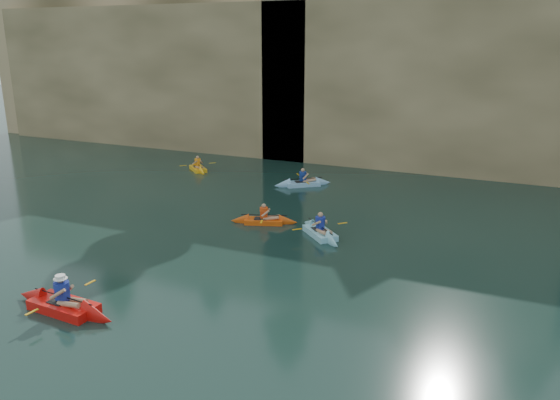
% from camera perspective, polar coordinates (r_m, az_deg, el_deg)
% --- Properties ---
extents(ground, '(160.00, 160.00, 0.00)m').
position_cam_1_polar(ground, '(15.11, -3.22, -15.00)').
color(ground, black).
rests_on(ground, ground).
extents(cliff, '(70.00, 16.00, 12.00)m').
position_cam_1_polar(cliff, '(41.87, 16.33, 13.30)').
color(cliff, tan).
rests_on(cliff, ground).
extents(cliff_slab_west, '(26.00, 2.40, 10.56)m').
position_cam_1_polar(cliff_slab_west, '(42.89, -13.57, 12.59)').
color(cliff_slab_west, tan).
rests_on(cliff_slab_west, ground).
extents(cliff_slab_center, '(24.00, 2.40, 11.40)m').
position_cam_1_polar(cliff_slab_center, '(34.30, 17.80, 12.10)').
color(cliff_slab_center, tan).
rests_on(cliff_slab_center, ground).
extents(sea_cave_west, '(4.50, 1.00, 4.00)m').
position_cam_1_polar(sea_cave_west, '(41.51, -11.59, 8.03)').
color(sea_cave_west, black).
rests_on(sea_cave_west, ground).
extents(sea_cave_center, '(3.50, 1.00, 3.20)m').
position_cam_1_polar(sea_cave_center, '(35.38, 7.37, 6.15)').
color(sea_cave_center, black).
rests_on(sea_cave_center, ground).
extents(main_kayaker, '(3.91, 2.60, 1.44)m').
position_cam_1_polar(main_kayaker, '(17.93, -21.66, -10.18)').
color(main_kayaker, red).
rests_on(main_kayaker, ground).
extents(kayaker_orange, '(3.05, 2.16, 1.14)m').
position_cam_1_polar(kayaker_orange, '(24.23, -1.69, -2.14)').
color(kayaker_orange, '#DF4D0E').
rests_on(kayaker_orange, ground).
extents(kayaker_ltblue_near, '(2.85, 2.81, 1.28)m').
position_cam_1_polar(kayaker_ltblue_near, '(22.78, 4.21, -3.37)').
color(kayaker_ltblue_near, '#87CEE2').
rests_on(kayaker_ltblue_near, ground).
extents(kayaker_yellow, '(2.56, 2.42, 1.16)m').
position_cam_1_polar(kayaker_yellow, '(34.35, -8.56, 3.30)').
color(kayaker_yellow, '#FFB215').
rests_on(kayaker_yellow, ground).
extents(kayaker_ltblue_mid, '(3.05, 2.60, 1.25)m').
position_cam_1_polar(kayaker_ltblue_mid, '(30.42, 2.38, 1.77)').
color(kayaker_ltblue_mid, '#8DC3EC').
rests_on(kayaker_ltblue_mid, ground).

